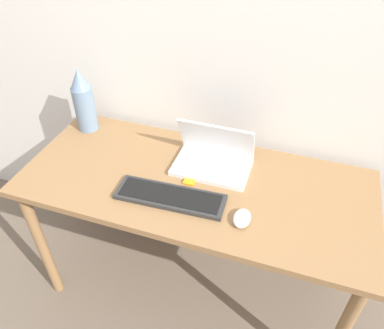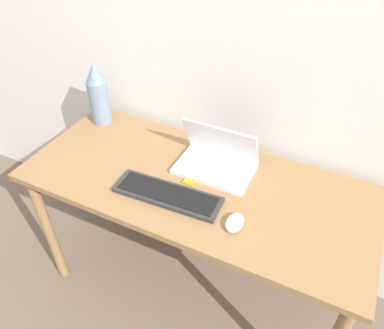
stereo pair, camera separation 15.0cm
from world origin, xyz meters
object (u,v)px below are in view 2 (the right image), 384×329
(laptop, at_px, (217,159))
(vase, at_px, (98,94))
(mp3_player, at_px, (190,181))
(keyboard, at_px, (168,195))
(mouse, at_px, (235,223))

(laptop, height_order, vase, vase)
(laptop, height_order, mp3_player, laptop)
(vase, bearing_deg, mp3_player, -19.64)
(keyboard, relative_size, mouse, 4.57)
(mouse, relative_size, mp3_player, 1.91)
(mp3_player, bearing_deg, keyboard, -108.59)
(mp3_player, bearing_deg, laptop, 64.25)
(mouse, distance_m, mp3_player, 0.30)
(mp3_player, bearing_deg, mouse, -29.56)
(keyboard, distance_m, vase, 0.68)
(keyboard, xyz_separation_m, vase, (-0.57, 0.34, 0.15))
(keyboard, height_order, mouse, mouse)
(mouse, xyz_separation_m, mp3_player, (-0.26, 0.15, -0.01))
(laptop, bearing_deg, vase, 172.75)
(laptop, distance_m, vase, 0.69)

